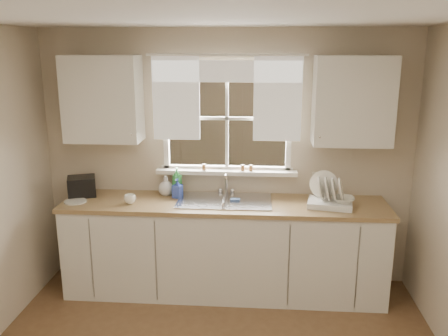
# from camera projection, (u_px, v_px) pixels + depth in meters

# --- Properties ---
(room_walls) EXTENTS (3.62, 4.02, 2.50)m
(room_walls) POSITION_uv_depth(u_px,v_px,m) (201.00, 246.00, 2.67)
(room_walls) COLOR beige
(room_walls) RESTS_ON ground
(ceiling) EXTENTS (3.60, 4.00, 0.02)m
(ceiling) POSITION_uv_depth(u_px,v_px,m) (199.00, 12.00, 2.41)
(ceiling) COLOR silver
(ceiling) RESTS_ON room_walls
(window) EXTENTS (1.38, 0.16, 1.06)m
(window) POSITION_uv_depth(u_px,v_px,m) (227.00, 135.00, 4.60)
(window) COLOR white
(window) RESTS_ON room_walls
(curtains) EXTENTS (1.50, 0.03, 0.81)m
(curtains) POSITION_uv_depth(u_px,v_px,m) (226.00, 89.00, 4.44)
(curtains) COLOR white
(curtains) RESTS_ON room_walls
(base_cabinets) EXTENTS (3.00, 0.62, 0.87)m
(base_cabinets) POSITION_uv_depth(u_px,v_px,m) (224.00, 249.00, 4.55)
(base_cabinets) COLOR silver
(base_cabinets) RESTS_ON ground
(countertop) EXTENTS (3.04, 0.65, 0.04)m
(countertop) POSITION_uv_depth(u_px,v_px,m) (224.00, 204.00, 4.44)
(countertop) COLOR #95774A
(countertop) RESTS_ON base_cabinets
(upper_cabinet_left) EXTENTS (0.70, 0.33, 0.80)m
(upper_cabinet_left) POSITION_uv_depth(u_px,v_px,m) (103.00, 99.00, 4.42)
(upper_cabinet_left) COLOR silver
(upper_cabinet_left) RESTS_ON room_walls
(upper_cabinet_right) EXTENTS (0.70, 0.33, 0.80)m
(upper_cabinet_right) POSITION_uv_depth(u_px,v_px,m) (353.00, 101.00, 4.25)
(upper_cabinet_right) COLOR silver
(upper_cabinet_right) RESTS_ON room_walls
(wall_outlet) EXTENTS (0.08, 0.01, 0.12)m
(wall_outlet) POSITION_uv_depth(u_px,v_px,m) (316.00, 178.00, 4.62)
(wall_outlet) COLOR beige
(wall_outlet) RESTS_ON room_walls
(sill_jars) EXTENTS (0.50, 0.04, 0.06)m
(sill_jars) POSITION_uv_depth(u_px,v_px,m) (232.00, 168.00, 4.61)
(sill_jars) COLOR brown
(sill_jars) RESTS_ON window
(sink) EXTENTS (0.88, 0.52, 0.40)m
(sink) POSITION_uv_depth(u_px,v_px,m) (224.00, 208.00, 4.48)
(sink) COLOR #B7B7BC
(sink) RESTS_ON countertop
(dish_rack) EXTENTS (0.44, 0.36, 0.30)m
(dish_rack) POSITION_uv_depth(u_px,v_px,m) (330.00, 198.00, 4.32)
(dish_rack) COLOR white
(dish_rack) RESTS_ON countertop
(bowl) EXTENTS (0.21, 0.21, 0.05)m
(bowl) POSITION_uv_depth(u_px,v_px,m) (343.00, 200.00, 4.27)
(bowl) COLOR silver
(bowl) RESTS_ON dish_rack
(soap_bottle_a) EXTENTS (0.12, 0.12, 0.28)m
(soap_bottle_a) POSITION_uv_depth(u_px,v_px,m) (177.00, 181.00, 4.62)
(soap_bottle_a) COLOR #2E8E3B
(soap_bottle_a) RESTS_ON countertop
(soap_bottle_b) EXTENTS (0.10, 0.11, 0.19)m
(soap_bottle_b) POSITION_uv_depth(u_px,v_px,m) (177.00, 188.00, 4.55)
(soap_bottle_b) COLOR #2E47AF
(soap_bottle_b) RESTS_ON countertop
(soap_bottle_c) EXTENTS (0.15, 0.15, 0.19)m
(soap_bottle_c) POSITION_uv_depth(u_px,v_px,m) (166.00, 186.00, 4.63)
(soap_bottle_c) COLOR #F0ECC6
(soap_bottle_c) RESTS_ON countertop
(saucer) EXTENTS (0.21, 0.21, 0.01)m
(saucer) POSITION_uv_depth(u_px,v_px,m) (75.00, 201.00, 4.44)
(saucer) COLOR beige
(saucer) RESTS_ON countertop
(cup) EXTENTS (0.11, 0.11, 0.08)m
(cup) POSITION_uv_depth(u_px,v_px,m) (130.00, 199.00, 4.39)
(cup) COLOR white
(cup) RESTS_ON countertop
(black_appliance) EXTENTS (0.32, 0.30, 0.19)m
(black_appliance) POSITION_uv_depth(u_px,v_px,m) (82.00, 186.00, 4.61)
(black_appliance) COLOR black
(black_appliance) RESTS_ON countertop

